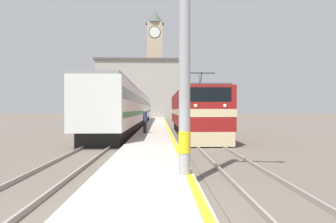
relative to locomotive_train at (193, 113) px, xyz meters
name	(u,v)px	position (x,y,z in m)	size (l,w,h in m)	color
ground_plane	(156,125)	(-3.19, 13.67, -1.88)	(200.00, 200.00, 0.00)	#60564C
platform	(156,127)	(-3.19, 8.67, -1.72)	(2.80, 140.00, 0.33)	#ADA89E
rail_track_near	(184,128)	(0.00, 8.67, -1.85)	(2.83, 140.00, 0.16)	#60564C
rail_track_far	(130,128)	(-6.16, 8.67, -1.85)	(2.84, 140.00, 0.16)	#60564C
locomotive_train	(193,113)	(0.00, 0.00, 0.00)	(2.92, 14.54, 4.64)	black
passenger_train	(134,109)	(-6.16, 13.00, 0.36)	(2.92, 41.66, 4.16)	black
catenary_mast	(186,33)	(-2.01, -14.05, 2.37)	(2.37, 0.34, 8.04)	#9E9EA3
person_on_platform	(145,120)	(-3.89, -1.18, -0.58)	(0.34, 0.34, 1.83)	#23232D
clock_tower	(155,61)	(-4.10, 50.15, 13.49)	(5.04, 5.04, 29.03)	tan
station_building	(142,89)	(-7.10, 41.33, 5.05)	(21.15, 7.34, 13.80)	#A8A399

